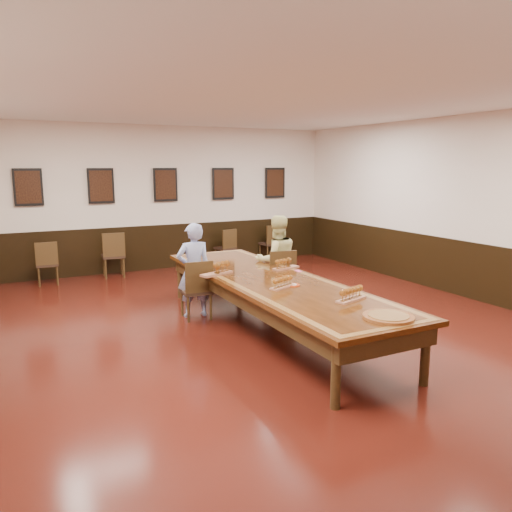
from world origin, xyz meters
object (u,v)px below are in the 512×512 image
spare_chair_a (47,263)px  conference_table (272,289)px  chair_woman (279,278)px  person_woman (277,260)px  spare_chair_d (269,242)px  chair_man (196,289)px  person_man (194,270)px  spare_chair_b (113,254)px  spare_chair_c (225,247)px  carved_platter (388,317)px

spare_chair_a → conference_table: size_ratio=0.17×
conference_table → spare_chair_a: bearing=120.0°
chair_woman → person_woman: size_ratio=0.64×
spare_chair_d → conference_table: spare_chair_d is taller
chair_man → person_man: person_man is taller
person_man → chair_woman: bearing=-179.4°
spare_chair_b → person_woman: person_woman is taller
spare_chair_b → spare_chair_d: (3.84, 0.16, -0.04)m
spare_chair_c → conference_table: spare_chair_c is taller
chair_man → spare_chair_a: 3.90m
conference_table → spare_chair_c: bearing=74.2°
person_woman → carved_platter: (-0.54, -3.33, 0.01)m
spare_chair_a → person_man: (1.84, -3.34, 0.30)m
spare_chair_b → conference_table: (1.29, -4.60, 0.13)m
chair_woman → spare_chair_d: bearing=-107.0°
spare_chair_a → conference_table: 5.19m
person_man → carved_platter: 3.44m
chair_man → person_woman: person_woman is taller
person_man → spare_chair_a: bearing=-57.3°
person_man → conference_table: person_man is taller
spare_chair_a → person_man: size_ratio=0.59×
spare_chair_c → person_woman: person_woman is taller
spare_chair_c → carved_platter: 6.99m
person_man → chair_man: bearing=90.0°
chair_man → spare_chair_d: (3.30, 3.71, -0.02)m
spare_chair_c → person_man: (-2.08, -3.58, 0.31)m
person_woman → conference_table: bearing=67.4°
person_woman → spare_chair_c: bearing=-90.2°
chair_woman → person_man: size_ratio=0.66×
spare_chair_c → person_woman: size_ratio=0.57×
spare_chair_a → spare_chair_d: bearing=-173.6°
person_man → carved_platter: person_man is taller
chair_woman → spare_chair_b: 4.06m
spare_chair_d → person_man: bearing=41.9°
carved_platter → spare_chair_c: bearing=80.5°
spare_chair_d → spare_chair_b: bearing=-3.3°
person_woman → chair_man: bearing=14.0°
chair_woman → carved_platter: 3.28m
spare_chair_a → carved_platter: bearing=116.1°
chair_woman → conference_table: bearing=65.7°
spare_chair_a → person_woman: person_woman is taller
spare_chair_a → chair_woman: bearing=137.4°
spare_chair_b → person_man: 3.50m
spare_chair_c → carved_platter: bearing=67.8°
spare_chair_a → conference_table: bearing=123.4°
carved_platter → chair_man: bearing=106.3°
person_woman → spare_chair_a: bearing=-35.5°
chair_woman → spare_chair_b: chair_woman is taller
spare_chair_c → person_man: 4.15m
conference_table → chair_man: bearing=125.6°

